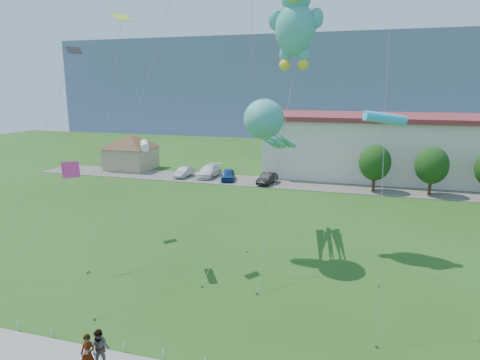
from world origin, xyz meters
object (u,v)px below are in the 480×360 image
object	(u,v)px
octopus_kite	(268,129)
teddy_bear_kite	(295,22)
parked_car_silver	(184,172)
parked_car_white	(209,171)
pavilion	(131,149)
pedestrian_left	(88,354)
pedestrian_right	(100,349)
parked_car_blue	(228,175)
parked_car_black	(267,178)

from	to	relation	value
octopus_kite	teddy_bear_kite	size ratio (longest dim) A/B	0.68
parked_car_silver	parked_car_white	world-z (taller)	parked_car_white
pavilion	octopus_kite	size ratio (longest dim) A/B	0.70
parked_car_silver	octopus_kite	bearing A→B (deg)	-50.96
parked_car_white	teddy_bear_kite	size ratio (longest dim) A/B	0.27
parked_car_white	octopus_kite	bearing A→B (deg)	-58.58
pedestrian_left	parked_car_white	bearing A→B (deg)	95.32
pedestrian_left	teddy_bear_kite	size ratio (longest dim) A/B	0.09
pavilion	pedestrian_left	bearing A→B (deg)	-61.36
pedestrian_left	pedestrian_right	world-z (taller)	pedestrian_right
pedestrian_left	pedestrian_right	distance (m)	0.51
pavilion	parked_car_silver	xyz separation A→B (m)	(9.77, -3.09, -2.32)
pedestrian_right	parked_car_blue	world-z (taller)	pedestrian_right
pavilion	pedestrian_left	distance (m)	46.85
parked_car_silver	parked_car_black	world-z (taller)	parked_car_black
parked_car_white	teddy_bear_kite	world-z (taller)	teddy_bear_kite
pavilion	octopus_kite	xyz separation A→B (m)	(26.33, -24.90, 5.96)
parked_car_black	octopus_kite	distance (m)	23.07
parked_car_black	octopus_kite	bearing A→B (deg)	-68.53
pavilion	parked_car_silver	size ratio (longest dim) A/B	2.34
parked_car_silver	octopus_kite	distance (m)	28.60
parked_car_white	octopus_kite	size ratio (longest dim) A/B	0.40
parked_car_black	octopus_kite	size ratio (longest dim) A/B	0.31
parked_car_black	teddy_bear_kite	xyz separation A→B (m)	(6.24, -18.58, 15.68)
parked_car_blue	octopus_kite	bearing A→B (deg)	-78.85
parked_car_silver	octopus_kite	xyz separation A→B (m)	(16.56, -21.80, 8.27)
pedestrian_left	parked_car_white	xyz separation A→B (m)	(-9.49, 38.99, -0.13)
parked_car_silver	parked_car_white	xyz separation A→B (m)	(3.17, 1.01, 0.12)
octopus_kite	teddy_bear_kite	xyz separation A→B (m)	(1.31, 2.40, 7.43)
pavilion	pedestrian_left	size ratio (longest dim) A/B	5.38
pavilion	teddy_bear_kite	bearing A→B (deg)	-39.15
parked_car_black	pedestrian_right	bearing A→B (deg)	-79.63
parked_car_white	parked_car_blue	xyz separation A→B (m)	(3.09, -1.21, -0.07)
parked_car_silver	parked_car_blue	distance (m)	6.27
parked_car_blue	teddy_bear_kite	size ratio (longest dim) A/B	0.21
pedestrian_right	pavilion	bearing A→B (deg)	106.13
pavilion	parked_car_black	distance (m)	21.87
pavilion	parked_car_silver	world-z (taller)	pavilion
pedestrian_right	octopus_kite	size ratio (longest dim) A/B	0.13
parked_car_silver	teddy_bear_kite	distance (m)	30.70
pedestrian_right	parked_car_black	xyz separation A→B (m)	(-1.38, 36.77, -0.25)
parked_car_white	parked_car_black	distance (m)	8.65
parked_car_silver	parked_car_blue	world-z (taller)	parked_car_blue
octopus_kite	parked_car_white	bearing A→B (deg)	120.40
pedestrian_right	parked_car_blue	distance (m)	38.01
pedestrian_right	teddy_bear_kite	xyz separation A→B (m)	(4.87, 18.20, 15.43)
parked_car_white	parked_car_black	world-z (taller)	parked_car_white
parked_car_silver	parked_car_white	bearing A→B (deg)	19.51
parked_car_blue	parked_car_black	size ratio (longest dim) A/B	1.00
parked_car_silver	pavilion	bearing A→B (deg)	164.25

